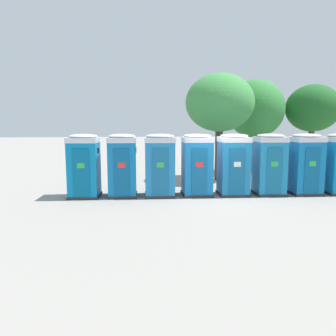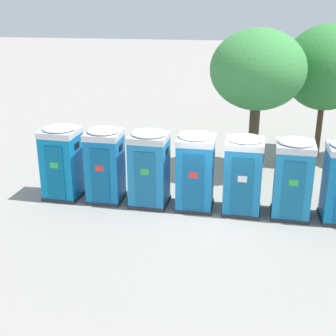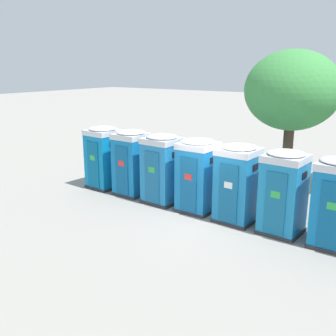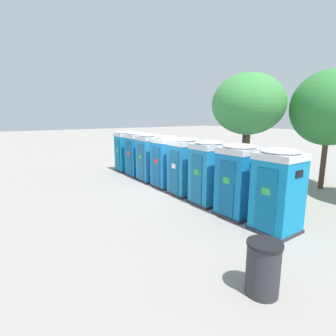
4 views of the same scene
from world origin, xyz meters
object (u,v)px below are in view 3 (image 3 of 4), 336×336
portapotty_4 (237,183)px  portapotty_5 (283,192)px  portapotty_1 (132,162)px  portapotty_0 (104,157)px  portapotty_3 (197,175)px  street_tree_1 (292,91)px  portapotty_2 (162,168)px

portapotty_4 → portapotty_5: bearing=-2.2°
portapotty_1 → portapotty_4: size_ratio=1.00×
portapotty_0 → portapotty_3: bearing=-2.0°
portapotty_0 → portapotty_3: size_ratio=1.00×
portapotty_1 → street_tree_1: (4.89, 3.49, 2.70)m
portapotty_2 → portapotty_5: (4.56, -0.17, 0.00)m
portapotty_0 → portapotty_2: (3.04, -0.12, -0.00)m
portapotty_0 → portapotty_4: bearing=-2.2°
portapotty_1 → portapotty_2: bearing=-3.3°
portapotty_2 → portapotty_4: bearing=-2.2°
portapotty_2 → street_tree_1: size_ratio=0.46×
portapotty_5 → portapotty_3: bearing=177.5°
portapotty_2 → portapotty_3: same height
portapotty_0 → street_tree_1: bearing=28.3°
portapotty_3 → portapotty_2: bearing=178.6°
portapotty_1 → portapotty_5: size_ratio=1.00×
portapotty_2 → street_tree_1: bearing=46.6°
portapotty_0 → portapotty_2: 3.04m
portapotty_2 → portapotty_5: size_ratio=1.00×
portapotty_3 → portapotty_5: bearing=-2.5°
portapotty_0 → portapotty_1: 1.52m
portapotty_2 → portapotty_4: (3.04, -0.11, 0.00)m
portapotty_1 → portapotty_5: same height
portapotty_0 → portapotty_3: (4.56, -0.16, 0.00)m
portapotty_5 → portapotty_0: bearing=177.8°
portapotty_1 → street_tree_1: bearing=35.5°
portapotty_1 → portapotty_4: (4.55, -0.20, -0.00)m
portapotty_2 → street_tree_1: 5.61m
portapotty_3 → portapotty_5: (3.04, -0.13, 0.00)m
portapotty_0 → portapotty_1: bearing=-1.2°
portapotty_5 → street_tree_1: street_tree_1 is taller
portapotty_0 → street_tree_1: (6.41, 3.46, 2.70)m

